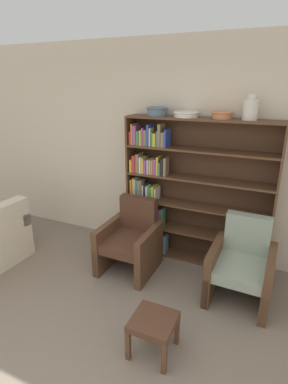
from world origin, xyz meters
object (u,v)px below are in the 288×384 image
at_px(vase_tall, 250,109).
at_px(bowl_terracotta, 157,111).
at_px(armchair_cushioned, 242,265).
at_px(armchair_leather, 131,240).
at_px(footstool, 153,325).
at_px(bowl_brass, 222,115).
at_px(bowl_copper, 186,114).
at_px(bookshelf, 181,192).

bearing_deg(vase_tall, bowl_terracotta, 180.00).
bearing_deg(armchair_cushioned, armchair_leather, 1.73).
bearing_deg(footstool, bowl_brass, 85.01).
bearing_deg(armchair_cushioned, footstool, 63.45).
xyz_separation_m(armchair_leather, footstool, (0.75, -1.07, -0.09)).
height_order(bowl_brass, vase_tall, vase_tall).
bearing_deg(bowl_terracotta, bowl_copper, 0.00).
xyz_separation_m(bookshelf, vase_tall, (0.72, -0.01, 1.05)).
bearing_deg(bowl_terracotta, vase_tall, 0.00).
bearing_deg(vase_tall, armchair_leather, -155.72).
relative_size(bookshelf, bowl_terracotta, 7.04).
relative_size(armchair_cushioned, footstool, 2.42).
bearing_deg(vase_tall, bookshelf, 179.13).
bearing_deg(bowl_copper, bowl_terracotta, 180.00).
xyz_separation_m(bookshelf, armchair_cushioned, (0.86, -0.54, -0.52)).
bearing_deg(bowl_brass, bowl_terracotta, -180.00).
xyz_separation_m(bowl_copper, bowl_brass, (0.41, 0.00, 0.01)).
bearing_deg(bookshelf, armchair_cushioned, -32.18).
distance_m(bowl_copper, footstool, 2.28).
relative_size(bowl_copper, bowl_brass, 1.26).
relative_size(bowl_brass, vase_tall, 0.89).
xyz_separation_m(bowl_terracotta, vase_tall, (1.07, 0.00, 0.06)).
relative_size(bowl_brass, armchair_cushioned, 0.27).
xyz_separation_m(bowl_copper, armchair_cushioned, (0.85, -0.53, -1.50)).
height_order(bookshelf, armchair_cushioned, bookshelf).
bearing_deg(bookshelf, armchair_leather, -130.32).
height_order(bowl_terracotta, footstool, bowl_terracotta).
xyz_separation_m(bowl_copper, vase_tall, (0.70, 0.00, 0.08)).
bearing_deg(armchair_leather, bowl_brass, -148.24).
distance_m(bowl_terracotta, bowl_brass, 0.78).
distance_m(bowl_terracotta, bowl_copper, 0.36).
xyz_separation_m(vase_tall, armchair_leather, (-1.18, -0.53, -1.57)).
height_order(vase_tall, armchair_leather, vase_tall).
relative_size(bookshelf, footstool, 5.07).
height_order(bowl_copper, vase_tall, vase_tall).
xyz_separation_m(vase_tall, armchair_cushioned, (0.14, -0.53, -1.57)).
distance_m(bowl_terracotta, armchair_cushioned, 2.02).
bearing_deg(vase_tall, bowl_brass, 180.00).
bearing_deg(bowl_brass, bookshelf, 178.54).
bearing_deg(bookshelf, vase_tall, -0.87).
xyz_separation_m(bookshelf, armchair_leather, (-0.46, -0.54, -0.52)).
bearing_deg(armchair_leather, footstool, 125.77).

